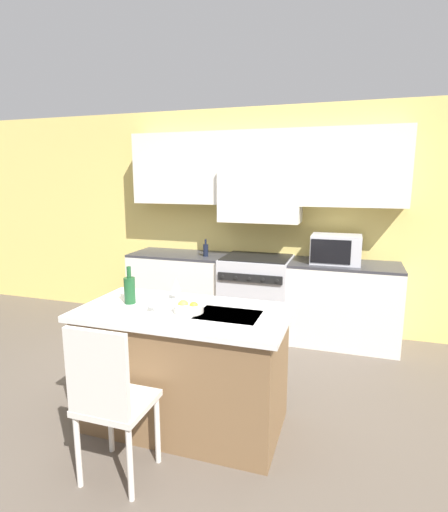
{
  "coord_description": "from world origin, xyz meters",
  "views": [
    {
      "loc": [
        1.05,
        -2.61,
        1.85
      ],
      "look_at": [
        -0.05,
        0.79,
        1.16
      ],
      "focal_mm": 28.0,
      "sensor_mm": 36.0,
      "label": 1
    }
  ],
  "objects_px": {
    "wine_glass_near": "(154,297)",
    "oil_bottle_on_counter": "(206,250)",
    "wine_bottle": "(130,289)",
    "wine_glass_far": "(176,285)",
    "island_chair": "(109,396)",
    "range_stove": "(256,295)",
    "microwave": "(336,249)",
    "fruit_bowl": "(188,308)"
  },
  "relations": [
    {
      "from": "wine_glass_near",
      "to": "wine_glass_far",
      "type": "bearing_deg",
      "value": 87.92
    },
    {
      "from": "oil_bottle_on_counter",
      "to": "wine_glass_near",
      "type": "bearing_deg",
      "value": -79.57
    },
    {
      "from": "wine_glass_near",
      "to": "oil_bottle_on_counter",
      "type": "height_order",
      "value": "oil_bottle_on_counter"
    },
    {
      "from": "microwave",
      "to": "wine_glass_near",
      "type": "distance_m",
      "value": 2.4
    },
    {
      "from": "microwave",
      "to": "range_stove",
      "type": "bearing_deg",
      "value": -178.81
    },
    {
      "from": "range_stove",
      "to": "wine_glass_far",
      "type": "relative_size",
      "value": 5.5
    },
    {
      "from": "wine_glass_far",
      "to": "fruit_bowl",
      "type": "distance_m",
      "value": 0.33
    },
    {
      "from": "island_chair",
      "to": "wine_bottle",
      "type": "bearing_deg",
      "value": 110.76
    },
    {
      "from": "fruit_bowl",
      "to": "island_chair",
      "type": "bearing_deg",
      "value": -108.8
    },
    {
      "from": "wine_bottle",
      "to": "wine_glass_far",
      "type": "bearing_deg",
      "value": 31.91
    },
    {
      "from": "wine_bottle",
      "to": "wine_glass_near",
      "type": "relative_size",
      "value": 1.67
    },
    {
      "from": "wine_bottle",
      "to": "oil_bottle_on_counter",
      "type": "relative_size",
      "value": 1.36
    },
    {
      "from": "microwave",
      "to": "wine_glass_near",
      "type": "relative_size",
      "value": 3.1
    },
    {
      "from": "wine_glass_far",
      "to": "oil_bottle_on_counter",
      "type": "height_order",
      "value": "oil_bottle_on_counter"
    },
    {
      "from": "oil_bottle_on_counter",
      "to": "wine_glass_far",
      "type": "bearing_deg",
      "value": -77.16
    },
    {
      "from": "fruit_bowl",
      "to": "oil_bottle_on_counter",
      "type": "height_order",
      "value": "oil_bottle_on_counter"
    },
    {
      "from": "microwave",
      "to": "wine_glass_far",
      "type": "bearing_deg",
      "value": -122.73
    },
    {
      "from": "wine_bottle",
      "to": "fruit_bowl",
      "type": "distance_m",
      "value": 0.52
    },
    {
      "from": "island_chair",
      "to": "wine_glass_far",
      "type": "xyz_separation_m",
      "value": [
        0.03,
        0.92,
        0.45
      ]
    },
    {
      "from": "microwave",
      "to": "fruit_bowl",
      "type": "xyz_separation_m",
      "value": [
        -0.93,
        -2.01,
        -0.14
      ]
    },
    {
      "from": "wine_glass_far",
      "to": "oil_bottle_on_counter",
      "type": "xyz_separation_m",
      "value": [
        -0.39,
        1.7,
        -0.02
      ]
    },
    {
      "from": "oil_bottle_on_counter",
      "to": "island_chair",
      "type": "bearing_deg",
      "value": -82.14
    },
    {
      "from": "island_chair",
      "to": "wine_glass_far",
      "type": "distance_m",
      "value": 1.02
    },
    {
      "from": "wine_bottle",
      "to": "wine_glass_near",
      "type": "bearing_deg",
      "value": -27.29
    },
    {
      "from": "wine_glass_near",
      "to": "oil_bottle_on_counter",
      "type": "distance_m",
      "value": 2.07
    },
    {
      "from": "wine_glass_near",
      "to": "range_stove",
      "type": "bearing_deg",
      "value": 83.08
    },
    {
      "from": "wine_bottle",
      "to": "fruit_bowl",
      "type": "bearing_deg",
      "value": -6.2
    },
    {
      "from": "wine_bottle",
      "to": "wine_glass_far",
      "type": "distance_m",
      "value": 0.36
    },
    {
      "from": "wine_glass_far",
      "to": "island_chair",
      "type": "bearing_deg",
      "value": -91.58
    },
    {
      "from": "wine_glass_far",
      "to": "oil_bottle_on_counter",
      "type": "distance_m",
      "value": 1.74
    },
    {
      "from": "island_chair",
      "to": "wine_bottle",
      "type": "relative_size",
      "value": 3.58
    },
    {
      "from": "island_chair",
      "to": "wine_glass_far",
      "type": "relative_size",
      "value": 5.99
    },
    {
      "from": "microwave",
      "to": "fruit_bowl",
      "type": "height_order",
      "value": "microwave"
    },
    {
      "from": "microwave",
      "to": "oil_bottle_on_counter",
      "type": "bearing_deg",
      "value": -177.4
    },
    {
      "from": "microwave",
      "to": "island_chair",
      "type": "bearing_deg",
      "value": -113.37
    },
    {
      "from": "fruit_bowl",
      "to": "range_stove",
      "type": "bearing_deg",
      "value": 88.96
    },
    {
      "from": "wine_glass_near",
      "to": "wine_bottle",
      "type": "bearing_deg",
      "value": 152.71
    },
    {
      "from": "range_stove",
      "to": "wine_glass_far",
      "type": "xyz_separation_m",
      "value": [
        -0.24,
        -1.75,
        0.55
      ]
    },
    {
      "from": "oil_bottle_on_counter",
      "to": "range_stove",
      "type": "bearing_deg",
      "value": 4.61
    },
    {
      "from": "island_chair",
      "to": "range_stove",
      "type": "bearing_deg",
      "value": 84.3
    },
    {
      "from": "island_chair",
      "to": "wine_glass_near",
      "type": "relative_size",
      "value": 5.99
    },
    {
      "from": "island_chair",
      "to": "oil_bottle_on_counter",
      "type": "bearing_deg",
      "value": 97.86
    }
  ]
}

